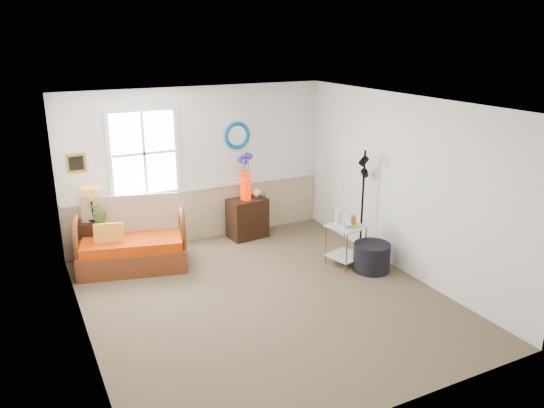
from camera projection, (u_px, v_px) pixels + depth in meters
name	position (u px, v px, depth m)	size (l,w,h in m)	color
floor	(264.00, 299.00, 7.11)	(4.50, 5.00, 0.01)	brown
ceiling	(263.00, 104.00, 6.32)	(4.50, 5.00, 0.01)	white
walls	(264.00, 207.00, 6.72)	(4.51, 5.01, 2.60)	silver
wainscot	(201.00, 214.00, 9.08)	(4.46, 0.02, 0.90)	tan
chair_rail	(200.00, 188.00, 8.93)	(4.46, 0.04, 0.06)	white
window	(144.00, 153.00, 8.34)	(1.14, 0.06, 1.44)	white
picture	(76.00, 163.00, 7.92)	(0.28, 0.03, 0.28)	gold
mirror	(237.00, 135.00, 8.99)	(0.47, 0.47, 0.07)	#006D9A
loveseat	(132.00, 235.00, 7.95)	(1.58, 0.89, 1.03)	brown
throw_pillow	(109.00, 237.00, 7.78)	(0.42, 0.10, 0.42)	#D76809
lamp_stand	(93.00, 242.00, 8.18)	(0.37, 0.37, 0.66)	black
table_lamp	(92.00, 205.00, 8.00)	(0.30, 0.30, 0.54)	#C6871B
potted_plant	(100.00, 213.00, 8.04)	(0.33, 0.37, 0.29)	#487131
cabinet	(247.00, 218.00, 9.19)	(0.65, 0.41, 0.69)	black
flower_vase	(246.00, 177.00, 8.96)	(0.23, 0.23, 0.79)	red
side_table	(346.00, 245.00, 8.09)	(0.50, 0.50, 0.63)	#BE8C3A
tabletop_items	(347.00, 217.00, 8.02)	(0.38, 0.38, 0.23)	silver
floor_lamp	(362.00, 204.00, 8.31)	(0.25, 0.25, 1.71)	black
ottoman	(372.00, 257.00, 7.92)	(0.55, 0.55, 0.42)	black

